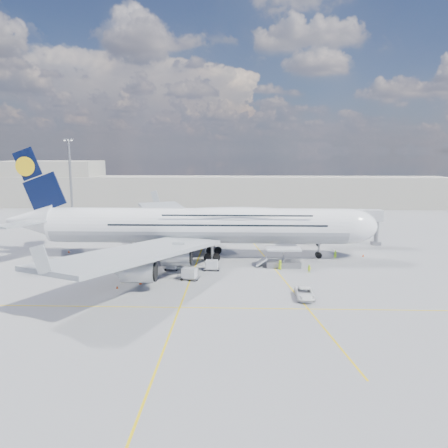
{
  "coord_description": "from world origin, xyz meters",
  "views": [
    {
      "loc": [
        8.32,
        -79.09,
        22.0
      ],
      "look_at": [
        5.38,
        8.0,
        7.42
      ],
      "focal_mm": 35.0,
      "sensor_mm": 36.0,
      "label": 1
    }
  ],
  "objects_px": {
    "light_mast": "(71,182)",
    "dolly_nose_near": "(189,274)",
    "cargo_loader": "(282,260)",
    "cone_tail": "(69,251)",
    "cone_wing_right_outer": "(140,282)",
    "dolly_row_a": "(132,269)",
    "crew_tug": "(138,273)",
    "cone_wing_left_inner": "(195,240)",
    "dolly_row_c": "(171,266)",
    "catering_truck_outer": "(167,228)",
    "baggage_tug": "(122,264)",
    "crew_nose": "(335,254)",
    "jet_bridge": "(332,218)",
    "crew_van": "(280,265)",
    "dolly_row_b": "(138,266)",
    "service_van": "(305,293)",
    "catering_truck_inner": "(143,237)",
    "cone_nose": "(363,255)",
    "dolly_back": "(75,262)",
    "crew_loader": "(309,269)",
    "cone_wing_right_inner": "(117,287)",
    "crew_wing": "(134,276)",
    "airliner": "(200,225)",
    "cone_wing_left_outer": "(140,235)",
    "dolly_nose_far": "(212,265)"
  },
  "relations": [
    {
      "from": "cone_nose",
      "to": "dolly_row_b",
      "type": "bearing_deg",
      "value": -163.49
    },
    {
      "from": "cone_wing_right_outer",
      "to": "catering_truck_outer",
      "type": "bearing_deg",
      "value": 93.53
    },
    {
      "from": "dolly_row_c",
      "to": "cone_wing_right_inner",
      "type": "relative_size",
      "value": 5.88
    },
    {
      "from": "airliner",
      "to": "light_mast",
      "type": "bearing_deg",
      "value": 139.0
    },
    {
      "from": "cone_tail",
      "to": "dolly_row_c",
      "type": "bearing_deg",
      "value": -28.63
    },
    {
      "from": "catering_truck_inner",
      "to": "crew_loader",
      "type": "xyz_separation_m",
      "value": [
        35.81,
        -24.39,
        -0.97
      ]
    },
    {
      "from": "catering_truck_outer",
      "to": "baggage_tug",
      "type": "bearing_deg",
      "value": -94.21
    },
    {
      "from": "jet_bridge",
      "to": "dolly_nose_far",
      "type": "relative_size",
      "value": 6.09
    },
    {
      "from": "dolly_row_b",
      "to": "service_van",
      "type": "relative_size",
      "value": 0.63
    },
    {
      "from": "dolly_back",
      "to": "service_van",
      "type": "height_order",
      "value": "service_van"
    },
    {
      "from": "dolly_nose_near",
      "to": "catering_truck_inner",
      "type": "height_order",
      "value": "catering_truck_inner"
    },
    {
      "from": "dolly_row_a",
      "to": "dolly_nose_near",
      "type": "distance_m",
      "value": 11.19
    },
    {
      "from": "jet_bridge",
      "to": "cone_wing_right_outer",
      "type": "xyz_separation_m",
      "value": [
        -37.87,
        -30.16,
        -6.56
      ]
    },
    {
      "from": "jet_bridge",
      "to": "crew_tug",
      "type": "relative_size",
      "value": 12.35
    },
    {
      "from": "jet_bridge",
      "to": "dolly_row_c",
      "type": "distance_m",
      "value": 40.59
    },
    {
      "from": "dolly_row_b",
      "to": "service_van",
      "type": "bearing_deg",
      "value": -41.05
    },
    {
      "from": "dolly_row_a",
      "to": "crew_tug",
      "type": "xyz_separation_m",
      "value": [
        1.5,
        -1.8,
        -0.3
      ]
    },
    {
      "from": "jet_bridge",
      "to": "catering_truck_inner",
      "type": "distance_m",
      "value": 44.68
    },
    {
      "from": "dolly_row_b",
      "to": "dolly_back",
      "type": "xyz_separation_m",
      "value": [
        -13.85,
        5.5,
        -0.78
      ]
    },
    {
      "from": "catering_truck_inner",
      "to": "cone_wing_left_outer",
      "type": "bearing_deg",
      "value": 79.56
    },
    {
      "from": "crew_nose",
      "to": "cone_wing_left_inner",
      "type": "height_order",
      "value": "crew_nose"
    },
    {
      "from": "airliner",
      "to": "catering_truck_outer",
      "type": "bearing_deg",
      "value": 113.85
    },
    {
      "from": "airliner",
      "to": "baggage_tug",
      "type": "bearing_deg",
      "value": -146.56
    },
    {
      "from": "cone_wing_left_outer",
      "to": "airliner",
      "type": "bearing_deg",
      "value": -51.48
    },
    {
      "from": "cone_wing_right_inner",
      "to": "crew_tug",
      "type": "bearing_deg",
      "value": 73.51
    },
    {
      "from": "crew_van",
      "to": "cone_wing_left_inner",
      "type": "bearing_deg",
      "value": -8.54
    },
    {
      "from": "service_van",
      "to": "dolly_nose_far",
      "type": "bearing_deg",
      "value": 135.72
    },
    {
      "from": "cargo_loader",
      "to": "cone_wing_left_inner",
      "type": "xyz_separation_m",
      "value": [
        -19.27,
        23.72,
        -0.96
      ]
    },
    {
      "from": "dolly_row_a",
      "to": "dolly_nose_far",
      "type": "relative_size",
      "value": 1.08
    },
    {
      "from": "light_mast",
      "to": "crew_tug",
      "type": "distance_m",
      "value": 60.07
    },
    {
      "from": "dolly_nose_far",
      "to": "dolly_row_c",
      "type": "bearing_deg",
      "value": -177.7
    },
    {
      "from": "dolly_nose_near",
      "to": "baggage_tug",
      "type": "relative_size",
      "value": 1.15
    },
    {
      "from": "dolly_back",
      "to": "dolly_nose_near",
      "type": "height_order",
      "value": "dolly_nose_near"
    },
    {
      "from": "dolly_row_a",
      "to": "baggage_tug",
      "type": "relative_size",
      "value": 1.06
    },
    {
      "from": "cone_wing_right_inner",
      "to": "crew_wing",
      "type": "bearing_deg",
      "value": 65.12
    },
    {
      "from": "cargo_loader",
      "to": "cone_tail",
      "type": "xyz_separation_m",
      "value": [
        -45.72,
        10.21,
        -0.98
      ]
    },
    {
      "from": "dolly_row_a",
      "to": "crew_van",
      "type": "relative_size",
      "value": 1.88
    },
    {
      "from": "dolly_row_a",
      "to": "crew_nose",
      "type": "xyz_separation_m",
      "value": [
        39.26,
        12.85,
        -0.13
      ]
    },
    {
      "from": "crew_nose",
      "to": "crew_wing",
      "type": "height_order",
      "value": "crew_wing"
    },
    {
      "from": "crew_wing",
      "to": "jet_bridge",
      "type": "bearing_deg",
      "value": -68.19
    },
    {
      "from": "light_mast",
      "to": "dolly_nose_near",
      "type": "xyz_separation_m",
      "value": [
        39.87,
        -51.46,
        -12.08
      ]
    },
    {
      "from": "dolly_row_a",
      "to": "cone_nose",
      "type": "height_order",
      "value": "dolly_row_a"
    },
    {
      "from": "catering_truck_outer",
      "to": "crew_van",
      "type": "bearing_deg",
      "value": -51.05
    },
    {
      "from": "crew_van",
      "to": "cone_wing_left_inner",
      "type": "distance_m",
      "value": 31.86
    },
    {
      "from": "dolly_nose_near",
      "to": "cone_wing_right_outer",
      "type": "xyz_separation_m",
      "value": [
        -7.94,
        -2.77,
        -0.83
      ]
    },
    {
      "from": "dolly_row_b",
      "to": "dolly_row_c",
      "type": "height_order",
      "value": "dolly_row_b"
    },
    {
      "from": "dolly_back",
      "to": "dolly_nose_near",
      "type": "xyz_separation_m",
      "value": [
        23.86,
        -10.22,
        0.79
      ]
    },
    {
      "from": "dolly_back",
      "to": "crew_loader",
      "type": "height_order",
      "value": "crew_loader"
    },
    {
      "from": "jet_bridge",
      "to": "crew_wing",
      "type": "xyz_separation_m",
      "value": [
        -39.3,
        -28.69,
        -5.89
      ]
    },
    {
      "from": "airliner",
      "to": "dolly_row_c",
      "type": "distance_m",
      "value": 12.79
    }
  ]
}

